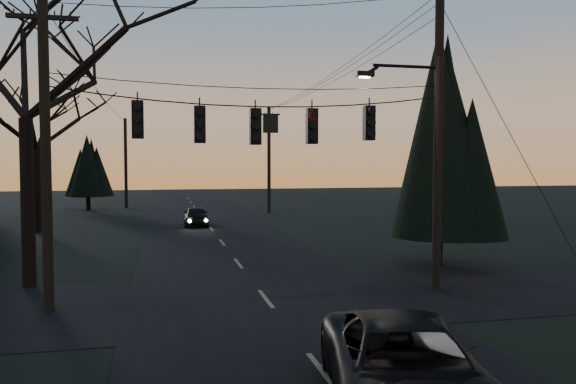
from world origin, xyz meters
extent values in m
cube|color=black|center=(0.00, 20.00, 0.01)|extent=(8.00, 120.00, 0.02)
cube|color=black|center=(0.00, 10.00, 0.01)|extent=(60.00, 7.00, 0.02)
cylinder|color=black|center=(-0.25, 10.00, 6.10)|extent=(11.50, 0.04, 0.04)
cylinder|color=black|center=(-7.21, 13.41, 2.74)|extent=(0.44, 0.44, 5.48)
cylinder|color=black|center=(7.61, 13.89, 0.80)|extent=(0.36, 0.36, 1.60)
cone|color=black|center=(7.61, 13.89, 4.92)|extent=(3.97, 3.97, 7.44)
cylinder|color=black|center=(-9.94, 28.63, 2.41)|extent=(0.44, 0.44, 4.81)
cylinder|color=black|center=(-9.00, 44.03, 0.80)|extent=(0.36, 0.36, 1.60)
cone|color=black|center=(-9.00, 44.03, 3.66)|extent=(3.27, 3.27, 4.91)
imported|color=black|center=(0.80, 2.06, 0.73)|extent=(3.46, 5.63, 1.46)
imported|color=black|center=(-0.80, 30.01, 0.64)|extent=(1.60, 3.79, 1.28)
camera|label=1|loc=(-3.01, -6.14, 4.05)|focal=35.00mm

